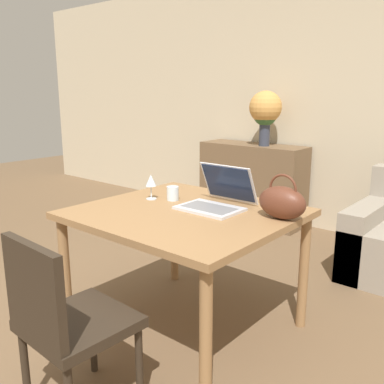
% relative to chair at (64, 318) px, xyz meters
% --- Properties ---
extents(wall_back, '(10.00, 0.06, 2.70)m').
position_rel_chair_xyz_m(wall_back, '(-0.04, 3.36, 0.86)').
color(wall_back, beige).
rests_on(wall_back, ground_plane).
extents(dining_table, '(1.20, 1.10, 0.77)m').
position_rel_chair_xyz_m(dining_table, '(-0.08, 0.90, 0.19)').
color(dining_table, olive).
rests_on(dining_table, ground_plane).
extents(chair, '(0.46, 0.46, 0.87)m').
position_rel_chair_xyz_m(chair, '(0.00, 0.00, 0.00)').
color(chair, '#2D2319').
rests_on(chair, ground_plane).
extents(sideboard, '(1.19, 0.40, 0.88)m').
position_rel_chair_xyz_m(sideboard, '(-0.99, 3.10, -0.05)').
color(sideboard, brown).
rests_on(sideboard, ground_plane).
extents(laptop, '(0.37, 0.38, 0.25)m').
position_rel_chair_xyz_m(laptop, '(0.02, 1.09, 0.34)').
color(laptop, silver).
rests_on(laptop, dining_table).
extents(drinking_glass, '(0.08, 0.08, 0.09)m').
position_rel_chair_xyz_m(drinking_glass, '(-0.30, 1.03, 0.32)').
color(drinking_glass, silver).
rests_on(drinking_glass, dining_table).
extents(wine_glass, '(0.07, 0.07, 0.16)m').
position_rel_chair_xyz_m(wine_glass, '(-0.42, 0.96, 0.39)').
color(wine_glass, silver).
rests_on(wine_glass, dining_table).
extents(handbag, '(0.28, 0.15, 0.25)m').
position_rel_chair_xyz_m(handbag, '(0.44, 1.11, 0.37)').
color(handbag, '#592D1E').
rests_on(handbag, dining_table).
extents(flower_vase, '(0.34, 0.34, 0.58)m').
position_rel_chair_xyz_m(flower_vase, '(-0.82, 3.04, 0.76)').
color(flower_vase, '#333847').
rests_on(flower_vase, sideboard).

